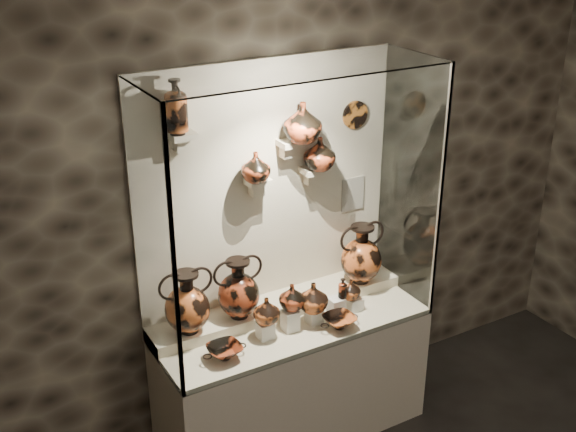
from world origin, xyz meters
The scene contains 36 objects.
wall_back centered at (0.00, 2.50, 1.60)m, with size 5.00×0.02×3.20m, color black.
plinth centered at (0.00, 2.18, 0.40)m, with size 1.70×0.60×0.80m, color beige.
front_tier centered at (0.00, 2.18, 0.82)m, with size 1.68×0.58×0.03m, color beige.
rear_tier centered at (0.00, 2.35, 0.85)m, with size 1.70×0.25×0.10m, color beige.
back_panel centered at (0.00, 2.50, 1.60)m, with size 1.70×0.03×1.60m, color beige.
glass_front centered at (0.00, 1.88, 1.60)m, with size 1.70×0.01×1.60m, color white.
glass_left centered at (-0.85, 2.18, 1.60)m, with size 0.01×0.60×1.60m, color white.
glass_right centered at (0.85, 2.18, 1.60)m, with size 0.01×0.60×1.60m, color white.
glass_top centered at (0.00, 2.18, 2.40)m, with size 1.70×0.60×0.01m, color white.
frame_post_left centered at (-0.84, 1.89, 1.60)m, with size 0.02×0.02×1.60m, color gray.
frame_post_right centered at (0.84, 1.89, 1.60)m, with size 0.02×0.02×1.60m, color gray.
pedestal_a centered at (-0.22, 2.13, 0.88)m, with size 0.09×0.09×0.10m, color silver.
pedestal_b centered at (-0.05, 2.13, 0.90)m, with size 0.09×0.09×0.13m, color silver.
pedestal_c centered at (0.12, 2.13, 0.88)m, with size 0.09×0.09×0.09m, color silver.
pedestal_d centered at (0.28, 2.13, 0.89)m, with size 0.09×0.09×0.12m, color silver.
pedestal_e centered at (0.42, 2.13, 0.87)m, with size 0.09×0.09×0.08m, color silver.
bracket_ul centered at (-0.55, 2.42, 2.05)m, with size 0.14×0.12×0.04m, color beige.
bracket_ca centered at (-0.10, 2.42, 1.70)m, with size 0.14×0.12×0.04m, color beige.
bracket_cb centered at (0.10, 2.42, 1.90)m, with size 0.10×0.12×0.04m, color beige.
bracket_cc centered at (0.28, 2.42, 1.70)m, with size 0.14×0.12×0.04m, color beige.
amphora_left centered at (-0.62, 2.32, 1.09)m, with size 0.31×0.31×0.39m, color #C95B26, non-canonical shape.
amphora_mid centered at (-0.30, 2.32, 1.09)m, with size 0.30×0.30×0.38m, color #9A381B, non-canonical shape.
amphora_right centered at (0.59, 2.31, 1.10)m, with size 0.32×0.32×0.40m, color #C95B26, non-canonical shape.
jug_a centered at (-0.21, 2.13, 1.01)m, with size 0.16×0.16×0.17m, color #C95B26.
jug_b centered at (-0.03, 2.14, 1.04)m, with size 0.16×0.16×0.17m, color #9A381B.
jug_c centered at (0.10, 2.11, 1.02)m, with size 0.18×0.18×0.19m, color #C95B26.
jug_e centered at (0.39, 2.14, 0.98)m, with size 0.13×0.13×0.13m, color #C95B26.
lekythos_small centered at (0.32, 2.11, 1.03)m, with size 0.07×0.07×0.15m, color #9A381B, non-canonical shape.
kylix_left centered at (-0.52, 2.05, 0.88)m, with size 0.25×0.21×0.10m, color #9A381B, non-canonical shape.
kylix_right centered at (0.22, 1.99, 0.88)m, with size 0.25×0.21×0.10m, color #C95B26, non-canonical shape.
lekythos_tall centered at (-0.58, 2.40, 2.23)m, with size 0.13×0.13×0.33m, color #C95B26, non-canonical shape.
ovoid_vase_a centered at (-0.13, 2.38, 1.81)m, with size 0.17×0.17×0.18m, color #9A381B.
ovoid_vase_b centered at (0.16, 2.36, 2.04)m, with size 0.23×0.23×0.24m, color #9A381B.
ovoid_vase_c centered at (0.30, 2.37, 1.82)m, with size 0.19×0.19×0.20m, color #9A381B.
wall_plate centered at (0.61, 2.47, 1.99)m, with size 0.18×0.18×0.02m, color #B36323.
info_placard centered at (0.62, 2.47, 1.46)m, with size 0.17×0.01×0.23m, color beige.
Camera 1 is at (-1.91, -1.08, 3.22)m, focal length 45.00 mm.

